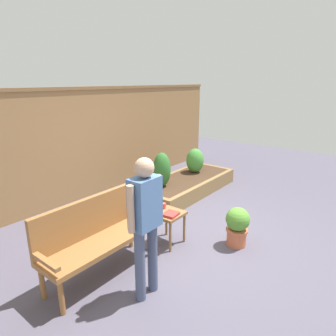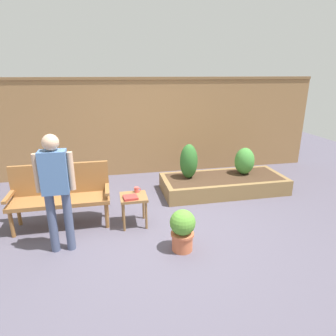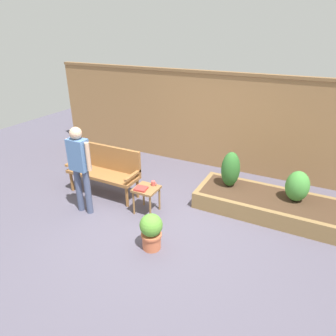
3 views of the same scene
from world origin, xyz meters
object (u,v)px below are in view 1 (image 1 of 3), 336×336
shrub_near_bench (162,170)px  shrub_far_corner (195,160)px  cup_on_table (164,206)px  potted_boxwood (237,225)px  side_table (168,218)px  garden_bench (95,232)px  book_on_table (171,214)px  person_by_bench (145,217)px

shrub_near_bench → shrub_far_corner: (1.15, -0.00, -0.07)m
cup_on_table → potted_boxwood: (0.49, -0.94, -0.21)m
shrub_near_bench → shrub_far_corner: size_ratio=1.25×
potted_boxwood → shrub_far_corner: size_ratio=1.07×
cup_on_table → shrub_near_bench: shrub_near_bench is taller
side_table → shrub_near_bench: (1.16, 1.07, 0.24)m
side_table → potted_boxwood: (0.56, -0.80, -0.09)m
shrub_far_corner → shrub_near_bench: bearing=180.0°
garden_bench → book_on_table: garden_bench is taller
cup_on_table → shrub_far_corner: (2.25, 0.93, 0.05)m
shrub_near_bench → potted_boxwood: bearing=-107.9°
potted_boxwood → person_by_bench: size_ratio=0.37×
cup_on_table → potted_boxwood: size_ratio=0.18×
potted_boxwood → shrub_near_bench: bearing=72.1°
book_on_table → shrub_near_bench: 1.68m
potted_boxwood → person_by_bench: bearing=168.1°
shrub_near_bench → book_on_table: bearing=-136.4°
shrub_far_corner → book_on_table: bearing=-154.0°
side_table → shrub_far_corner: size_ratio=0.90×
shrub_near_bench → person_by_bench: (-2.15, -1.54, 0.30)m
side_table → garden_bench: bearing=166.0°
side_table → person_by_bench: person_by_bench is taller
book_on_table → side_table: bearing=53.1°
garden_bench → potted_boxwood: 1.96m
potted_boxwood → cup_on_table: bearing=117.7°
cup_on_table → potted_boxwood: potted_boxwood is taller
garden_bench → shrub_far_corner: bearing=13.3°
side_table → cup_on_table: cup_on_table is taller
garden_bench → shrub_near_bench: (2.23, 0.80, 0.09)m
shrub_near_bench → person_by_bench: size_ratio=0.43×
garden_bench → person_by_bench: bearing=-83.4°
side_table → shrub_near_bench: 1.59m
side_table → cup_on_table: bearing=64.9°
garden_bench → person_by_bench: 0.85m
person_by_bench → potted_boxwood: bearing=-11.9°
garden_bench → shrub_far_corner: garden_bench is taller
shrub_far_corner → person_by_bench: person_by_bench is taller
potted_boxwood → person_by_bench: 1.69m
shrub_far_corner → side_table: bearing=-155.3°
cup_on_table → garden_bench: bearing=173.4°
side_table → shrub_near_bench: shrub_near_bench is taller
garden_bench → side_table: bearing=-14.0°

